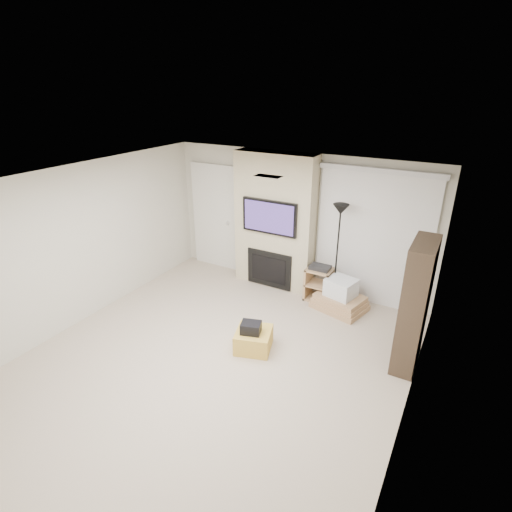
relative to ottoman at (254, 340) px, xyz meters
The scene contains 15 objects.
floor 0.64m from the ottoman, 123.20° to the right, with size 5.00×5.50×0.00m, color #B9A792.
ceiling 2.43m from the ottoman, 123.20° to the right, with size 5.00×5.50×0.00m, color white.
wall_back 2.51m from the ottoman, 98.63° to the left, with size 5.00×2.50×0.00m, color beige.
wall_left 3.09m from the ottoman, 169.66° to the right, with size 5.50×2.50×0.00m, color beige.
wall_right 2.48m from the ottoman, 13.48° to the right, with size 5.50×2.50×0.00m, color beige.
hvac_vent 2.36m from the ottoman, 77.78° to the left, with size 0.35×0.18×0.01m, color silver.
ottoman is the anchor object (origin of this frame).
black_bag 0.24m from the ottoman, 109.72° to the right, with size 0.28×0.22×0.16m, color black.
fireplace_wall 2.40m from the ottoman, 108.82° to the left, with size 1.50×0.47×2.50m.
entry_door 3.20m from the ottoman, 134.25° to the left, with size 1.02×0.11×2.14m.
vertical_blinds 2.67m from the ottoman, 64.06° to the left, with size 1.98×0.10×2.37m.
floor_lamp 2.34m from the ottoman, 73.36° to the left, with size 0.27×0.27×1.79m.
av_stand 1.86m from the ottoman, 80.62° to the left, with size 0.45×0.38×0.66m.
box_stack 1.85m from the ottoman, 66.34° to the left, with size 0.97×0.83×0.56m.
bookshelf 2.27m from the ottoman, 21.06° to the left, with size 0.30×0.80×1.80m.
Camera 1 is at (2.72, -3.69, 3.60)m, focal length 28.00 mm.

